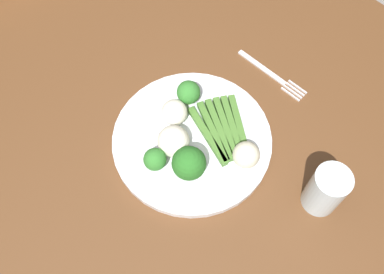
% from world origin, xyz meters
% --- Properties ---
extents(ground_plane, '(6.00, 6.00, 0.02)m').
position_xyz_m(ground_plane, '(0.00, 0.00, -0.01)').
color(ground_plane, gray).
extents(dining_table, '(1.18, 1.05, 0.76)m').
position_xyz_m(dining_table, '(0.00, 0.00, 0.66)').
color(dining_table, brown).
rests_on(dining_table, ground_plane).
extents(chair, '(0.42, 0.42, 0.87)m').
position_xyz_m(chair, '(-0.12, -0.66, 0.50)').
color(chair, olive).
rests_on(chair, ground_plane).
extents(plate, '(0.30, 0.30, 0.01)m').
position_xyz_m(plate, '(-0.04, 0.04, 0.77)').
color(plate, white).
rests_on(plate, dining_table).
extents(asparagus_bundle, '(0.12, 0.15, 0.01)m').
position_xyz_m(asparagus_bundle, '(-0.10, 0.07, 0.78)').
color(asparagus_bundle, '#47752D').
rests_on(asparagus_bundle, plate).
extents(broccoli_front_left, '(0.06, 0.06, 0.07)m').
position_xyz_m(broccoli_front_left, '(0.01, 0.09, 0.82)').
color(broccoli_front_left, '#568E33').
rests_on(broccoli_front_left, plate).
extents(broccoli_outer_edge, '(0.04, 0.04, 0.05)m').
position_xyz_m(broccoli_outer_edge, '(-0.09, -0.02, 0.81)').
color(broccoli_outer_edge, '#609E3D').
rests_on(broccoli_outer_edge, plate).
extents(broccoli_front, '(0.04, 0.04, 0.05)m').
position_xyz_m(broccoli_front, '(0.04, 0.04, 0.80)').
color(broccoli_front, '#609E3D').
rests_on(broccoli_front, plate).
extents(cauliflower_edge, '(0.05, 0.05, 0.05)m').
position_xyz_m(cauliflower_edge, '(-0.05, -0.01, 0.80)').
color(cauliflower_edge, white).
rests_on(cauliflower_edge, plate).
extents(cauliflower_right, '(0.06, 0.06, 0.06)m').
position_xyz_m(cauliflower_right, '(-0.01, 0.03, 0.80)').
color(cauliflower_right, white).
rests_on(cauliflower_right, plate).
extents(cauliflower_back_right, '(0.05, 0.05, 0.05)m').
position_xyz_m(cauliflower_back_right, '(-0.08, 0.14, 0.80)').
color(cauliflower_back_right, beige).
rests_on(cauliflower_back_right, plate).
extents(fork, '(0.03, 0.17, 0.00)m').
position_xyz_m(fork, '(-0.27, 0.04, 0.76)').
color(fork, silver).
rests_on(fork, dining_table).
extents(water_glass, '(0.06, 0.06, 0.10)m').
position_xyz_m(water_glass, '(-0.12, 0.28, 0.81)').
color(water_glass, silver).
rests_on(water_glass, dining_table).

